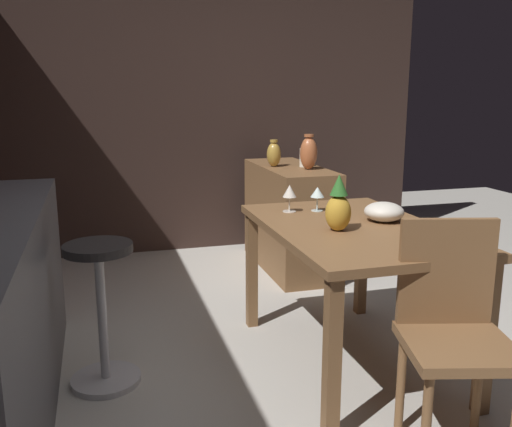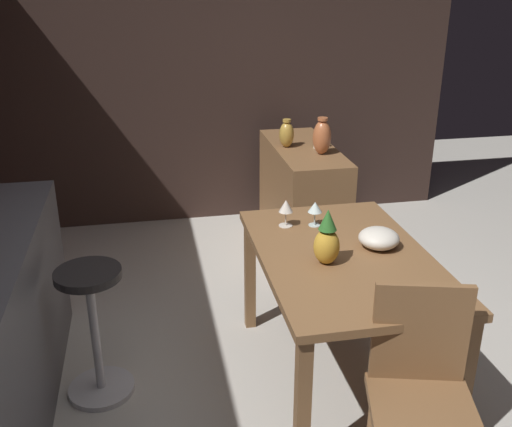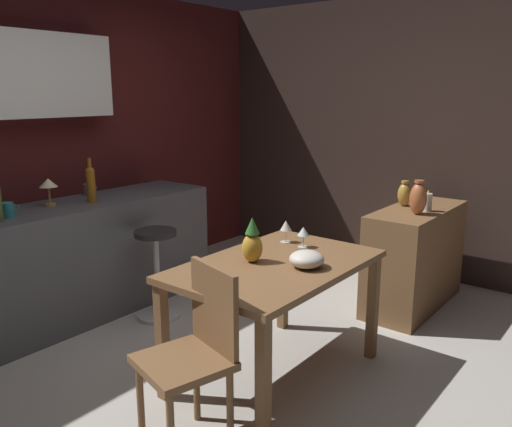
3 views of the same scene
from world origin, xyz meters
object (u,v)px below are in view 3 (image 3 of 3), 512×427
(wine_bottle_amber, at_px, (91,183))
(vase_copper, at_px, (418,198))
(wine_glass_right, at_px, (286,226))
(vase_brass, at_px, (404,194))
(bar_stool, at_px, (157,272))
(sideboard_cabinet, at_px, (415,257))
(wine_glass_left, at_px, (303,232))
(fruit_bowl, at_px, (307,259))
(cup_teal, at_px, (7,210))
(cup_slate, at_px, (89,189))
(counter_lamp, at_px, (48,185))
(pillar_candle_tall, at_px, (428,202))
(pineapple_centerpiece, at_px, (252,243))
(dining_table, at_px, (276,277))
(chair_near_window, at_px, (195,350))

(wine_bottle_amber, height_order, vase_copper, wine_bottle_amber)
(wine_glass_right, relative_size, vase_brass, 0.73)
(bar_stool, relative_size, wine_glass_right, 4.66)
(sideboard_cabinet, bearing_deg, wine_glass_left, 167.27)
(fruit_bowl, relative_size, cup_teal, 1.69)
(wine_glass_left, distance_m, fruit_bowl, 0.40)
(wine_glass_right, xyz_separation_m, cup_slate, (-0.31, 1.76, 0.10))
(wine_glass_right, bearing_deg, bar_stool, 103.81)
(sideboard_cabinet, bearing_deg, vase_brass, 82.16)
(bar_stool, height_order, wine_glass_left, wine_glass_left)
(counter_lamp, distance_m, pillar_candle_tall, 2.87)
(wine_glass_left, bearing_deg, counter_lamp, 112.27)
(bar_stool, relative_size, fruit_bowl, 3.47)
(cup_teal, distance_m, cup_slate, 0.84)
(pillar_candle_tall, relative_size, vase_brass, 0.80)
(vase_copper, bearing_deg, pineapple_centerpiece, 163.93)
(cup_slate, bearing_deg, wine_bottle_amber, -120.59)
(sideboard_cabinet, bearing_deg, counter_lamp, 133.78)
(fruit_bowl, bearing_deg, vase_brass, 3.08)
(pillar_candle_tall, bearing_deg, sideboard_cabinet, 59.30)
(bar_stool, distance_m, cup_teal, 1.15)
(counter_lamp, bearing_deg, wine_glass_left, -67.73)
(wine_glass_right, distance_m, counter_lamp, 1.79)
(dining_table, height_order, cup_slate, cup_slate)
(dining_table, relative_size, bar_stool, 1.82)
(bar_stool, distance_m, wine_bottle_amber, 0.84)
(wine_glass_right, distance_m, pillar_candle_tall, 1.27)
(bar_stool, distance_m, wine_glass_left, 1.29)
(wine_glass_left, relative_size, fruit_bowl, 0.67)
(cup_slate, bearing_deg, pillar_candle_tall, -57.17)
(bar_stool, bearing_deg, pineapple_centerpiece, -100.67)
(cup_slate, relative_size, pillar_candle_tall, 0.74)
(fruit_bowl, bearing_deg, bar_stool, 86.19)
(chair_near_window, relative_size, bar_stool, 1.30)
(dining_table, xyz_separation_m, cup_slate, (0.07, 1.96, 0.30))
(wine_glass_right, bearing_deg, fruit_bowl, -131.57)
(wine_glass_right, bearing_deg, chair_near_window, -166.77)
(vase_copper, bearing_deg, vase_brass, 42.13)
(dining_table, height_order, fruit_bowl, fruit_bowl)
(pineapple_centerpiece, xyz_separation_m, pillar_candle_tall, (1.62, -0.44, 0.03))
(pillar_candle_tall, bearing_deg, cup_slate, 122.83)
(cup_slate, relative_size, vase_copper, 0.47)
(cup_slate, bearing_deg, sideboard_cabinet, -55.12)
(pillar_candle_tall, bearing_deg, counter_lamp, 131.72)
(bar_stool, height_order, fruit_bowl, fruit_bowl)
(pillar_candle_tall, bearing_deg, chair_near_window, 173.56)
(cup_teal, relative_size, cup_slate, 0.97)
(pillar_candle_tall, height_order, vase_copper, vase_copper)
(wine_bottle_amber, relative_size, cup_slate, 2.76)
(counter_lamp, height_order, vase_copper, counter_lamp)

